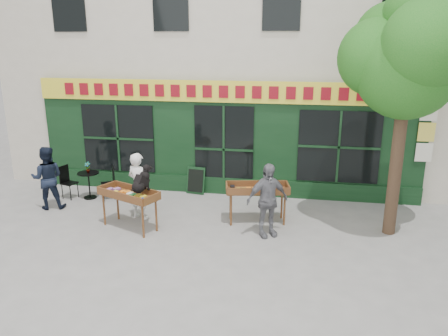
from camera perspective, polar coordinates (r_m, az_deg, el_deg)
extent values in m
plane|color=slate|center=(10.82, -2.17, -7.42)|extent=(80.00, 80.00, 0.00)
cube|color=beige|center=(15.84, 2.43, 18.62)|extent=(14.00, 7.00, 10.00)
cube|color=black|center=(12.59, 0.07, 3.67)|extent=(11.00, 0.16, 3.20)
cube|color=yellow|center=(12.24, -0.03, 9.95)|extent=(11.00, 0.06, 0.60)
cube|color=maroon|center=(12.20, -0.06, 9.93)|extent=(9.60, 0.03, 0.34)
cube|color=black|center=(12.86, -0.01, -2.31)|extent=(11.00, 0.10, 0.50)
cube|color=black|center=(12.55, -0.01, 2.46)|extent=(1.70, 0.05, 2.50)
cube|color=black|center=(13.42, -13.62, 3.78)|extent=(2.20, 0.05, 2.00)
cube|color=black|center=(12.37, 14.76, 2.66)|extent=(2.20, 0.05, 2.00)
cube|color=silver|center=(12.75, 24.64, 1.86)|extent=(0.42, 0.02, 0.50)
cube|color=#E5D14C|center=(12.63, 24.93, 4.28)|extent=(0.42, 0.02, 0.50)
cube|color=silver|center=(12.55, 25.23, 6.73)|extent=(0.42, 0.02, 0.50)
cylinder|color=#382619|center=(10.53, 21.63, 1.11)|extent=(0.28, 0.28, 3.60)
sphere|color=#145915|center=(10.23, 22.81, 11.98)|extent=(2.20, 2.20, 2.20)
sphere|color=#145915|center=(10.68, 26.40, 13.32)|extent=(1.80, 1.80, 1.80)
sphere|color=#145915|center=(10.31, 19.36, 13.46)|extent=(1.70, 1.70, 1.70)
sphere|color=#145915|center=(9.68, 25.09, 14.53)|extent=(1.80, 1.80, 1.80)
sphere|color=#145915|center=(10.75, 20.87, 15.54)|extent=(1.60, 1.60, 1.60)
sphere|color=#145915|center=(10.35, 23.95, 18.02)|extent=(1.40, 1.40, 1.40)
cylinder|color=#5D311A|center=(11.05, -15.39, -5.27)|extent=(0.05, 0.05, 0.80)
cylinder|color=#5D311A|center=(10.16, -10.53, -6.89)|extent=(0.05, 0.05, 0.80)
cylinder|color=#5D311A|center=(11.32, -13.71, -4.62)|extent=(0.05, 0.05, 0.80)
cylinder|color=#5D311A|center=(10.45, -8.84, -6.13)|extent=(0.05, 0.05, 0.80)
cube|color=#5D311A|center=(10.58, -12.35, -3.59)|extent=(1.61, 1.14, 0.05)
cube|color=#5D311A|center=(10.37, -13.52, -3.61)|extent=(1.39, 0.65, 0.18)
cube|color=#5D311A|center=(10.75, -11.26, -2.76)|extent=(1.39, 0.65, 0.18)
cube|color=brown|center=(10.56, -12.37, -3.28)|extent=(1.35, 0.89, 0.06)
imported|color=white|center=(11.14, -11.11, -2.32)|extent=(0.74, 0.63, 1.71)
cylinder|color=#5D311A|center=(10.63, 0.93, -5.53)|extent=(0.05, 0.05, 0.80)
cylinder|color=#5D311A|center=(10.75, 7.90, -5.43)|extent=(0.05, 0.05, 0.80)
cylinder|color=#5D311A|center=(11.04, 0.84, -4.69)|extent=(0.05, 0.05, 0.80)
cylinder|color=#5D311A|center=(11.15, 7.55, -4.60)|extent=(0.05, 0.05, 0.80)
cube|color=#5D311A|center=(10.73, 4.37, -2.97)|extent=(1.58, 0.86, 0.05)
cube|color=#5D311A|center=(10.43, 4.53, -3.08)|extent=(1.48, 0.33, 0.18)
cube|color=#5D311A|center=(10.97, 4.24, -2.08)|extent=(1.48, 0.33, 0.18)
cube|color=brown|center=(10.71, 4.38, -2.67)|extent=(1.35, 0.64, 0.06)
imported|color=slate|center=(9.98, 5.66, -4.21)|extent=(1.09, 0.89, 1.73)
cylinder|color=black|center=(13.16, -17.06, -3.68)|extent=(0.36, 0.36, 0.03)
cylinder|color=black|center=(13.04, -17.19, -2.19)|extent=(0.04, 0.04, 0.72)
cylinder|color=black|center=(12.93, -17.33, -0.64)|extent=(0.60, 0.60, 0.03)
cube|color=black|center=(13.19, -19.54, -1.88)|extent=(0.44, 0.44, 0.03)
cube|color=black|center=(13.24, -20.17, -0.75)|extent=(0.12, 0.36, 0.50)
cylinder|color=black|center=(13.06, -19.42, -3.11)|extent=(0.02, 0.02, 0.44)
cylinder|color=black|center=(13.27, -18.53, -2.73)|extent=(0.02, 0.02, 0.44)
cylinder|color=black|center=(13.27, -20.36, -2.91)|extent=(0.02, 0.02, 0.44)
cylinder|color=black|center=(13.47, -19.47, -2.54)|extent=(0.02, 0.02, 0.44)
cube|color=black|center=(12.83, -14.92, -1.99)|extent=(0.49, 0.49, 0.03)
cube|color=black|center=(12.77, -14.25, -0.84)|extent=(0.21, 0.33, 0.50)
cylinder|color=black|center=(13.03, -15.58, -2.82)|extent=(0.02, 0.02, 0.44)
cylinder|color=black|center=(12.75, -15.45, -3.24)|extent=(0.02, 0.02, 0.44)
cylinder|color=black|center=(13.05, -14.27, -2.68)|extent=(0.02, 0.02, 0.44)
cylinder|color=black|center=(12.77, -14.11, -3.10)|extent=(0.02, 0.02, 0.44)
imported|color=gray|center=(12.89, -17.39, 0.09)|extent=(0.17, 0.11, 0.31)
imported|color=black|center=(12.50, -22.07, -1.20)|extent=(1.00, 0.89, 1.70)
cube|color=black|center=(12.86, -3.72, -1.63)|extent=(0.58, 0.26, 0.79)
cube|color=black|center=(12.84, -3.74, -1.66)|extent=(0.48, 0.23, 0.65)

